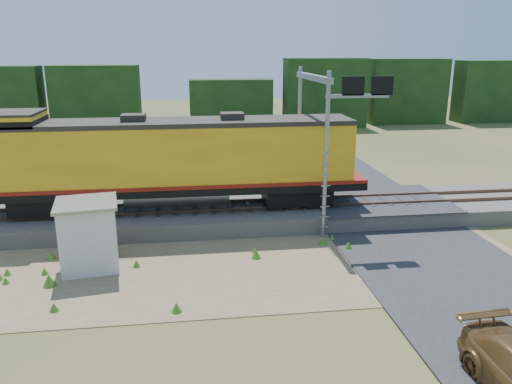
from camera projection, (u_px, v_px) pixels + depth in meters
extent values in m
plane|color=#475123|center=(266.00, 270.00, 19.88)|extent=(140.00, 140.00, 0.00)
cube|color=slate|center=(248.00, 213.00, 25.48)|extent=(70.00, 5.00, 0.80)
cube|color=brown|center=(250.00, 209.00, 24.67)|extent=(70.00, 0.10, 0.16)
cube|color=brown|center=(246.00, 200.00, 26.04)|extent=(70.00, 0.10, 0.16)
cube|color=#8C7754|center=(215.00, 268.00, 20.10)|extent=(26.00, 8.00, 0.03)
cube|color=#38383A|center=(380.00, 200.00, 26.26)|extent=(7.00, 5.20, 0.06)
cube|color=#38383A|center=(309.00, 154.00, 41.72)|extent=(7.00, 24.00, 0.08)
cube|color=black|center=(214.00, 98.00, 55.18)|extent=(36.00, 3.00, 6.50)
cube|color=black|center=(50.00, 203.00, 23.99)|extent=(3.35, 2.14, 0.84)
cube|color=black|center=(296.00, 193.00, 25.53)|extent=(3.35, 2.14, 0.84)
cube|color=black|center=(177.00, 186.00, 24.60)|extent=(18.60, 2.79, 0.33)
cylinder|color=gray|center=(177.00, 195.00, 24.72)|extent=(5.12, 1.12, 1.12)
cube|color=yellow|center=(175.00, 155.00, 24.15)|extent=(17.21, 2.70, 2.88)
cube|color=maroon|center=(176.00, 181.00, 24.52)|extent=(18.60, 2.84, 0.17)
cube|color=#28231E|center=(174.00, 123.00, 23.73)|extent=(17.21, 2.74, 0.22)
cube|color=yellow|center=(13.00, 121.00, 22.74)|extent=(2.42, 2.70, 0.65)
cube|color=#28231E|center=(12.00, 113.00, 22.64)|extent=(2.42, 2.74, 0.11)
cube|color=black|center=(13.00, 122.00, 22.75)|extent=(2.47, 2.74, 0.33)
cube|color=#28231E|center=(133.00, 119.00, 23.43)|extent=(1.12, 0.93, 0.42)
cube|color=#28231E|center=(232.00, 117.00, 24.02)|extent=(1.12, 0.93, 0.42)
cube|color=silver|center=(89.00, 236.00, 19.80)|extent=(2.42, 2.42, 2.66)
cube|color=gray|center=(86.00, 203.00, 19.42)|extent=(2.66, 2.66, 0.13)
cylinder|color=gray|center=(326.00, 158.00, 22.28)|extent=(0.20, 0.20, 7.61)
cylinder|color=gray|center=(299.00, 137.00, 27.62)|extent=(0.20, 0.20, 7.61)
cube|color=gray|center=(313.00, 77.00, 24.02)|extent=(0.27, 6.20, 0.27)
cube|color=gray|center=(357.00, 96.00, 21.70)|extent=(2.83, 0.16, 0.16)
cube|color=black|center=(353.00, 86.00, 21.55)|extent=(0.98, 0.16, 0.82)
cube|color=black|center=(382.00, 86.00, 21.72)|extent=(0.98, 0.16, 0.82)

